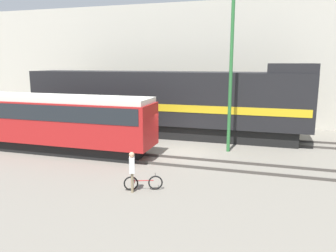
{
  "coord_description": "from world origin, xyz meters",
  "views": [
    {
      "loc": [
        4.82,
        -18.43,
        5.41
      ],
      "look_at": [
        -0.53,
        -0.84,
        1.8
      ],
      "focal_mm": 35.0,
      "sensor_mm": 36.0,
      "label": 1
    }
  ],
  "objects_px": {
    "streetcar": "(61,120)",
    "bicycle": "(143,183)",
    "utility_pole_left": "(231,73)",
    "person": "(132,168)",
    "freight_locomotive": "(164,102)"
  },
  "relations": [
    {
      "from": "streetcar",
      "to": "bicycle",
      "type": "relative_size",
      "value": 7.25
    },
    {
      "from": "utility_pole_left",
      "to": "streetcar",
      "type": "bearing_deg",
      "value": -162.07
    },
    {
      "from": "streetcar",
      "to": "person",
      "type": "height_order",
      "value": "streetcar"
    },
    {
      "from": "person",
      "to": "freight_locomotive",
      "type": "bearing_deg",
      "value": 100.52
    },
    {
      "from": "freight_locomotive",
      "to": "person",
      "type": "distance_m",
      "value": 11.0
    },
    {
      "from": "person",
      "to": "bicycle",
      "type": "bearing_deg",
      "value": 38.74
    },
    {
      "from": "streetcar",
      "to": "bicycle",
      "type": "xyz_separation_m",
      "value": [
        6.86,
        -4.21,
        -1.65
      ]
    },
    {
      "from": "freight_locomotive",
      "to": "streetcar",
      "type": "height_order",
      "value": "freight_locomotive"
    },
    {
      "from": "person",
      "to": "utility_pole_left",
      "type": "distance_m",
      "value": 9.04
    },
    {
      "from": "person",
      "to": "utility_pole_left",
      "type": "xyz_separation_m",
      "value": [
        3.12,
        7.62,
        3.72
      ]
    },
    {
      "from": "streetcar",
      "to": "utility_pole_left",
      "type": "bearing_deg",
      "value": 17.93
    },
    {
      "from": "person",
      "to": "utility_pole_left",
      "type": "relative_size",
      "value": 0.18
    },
    {
      "from": "freight_locomotive",
      "to": "person",
      "type": "height_order",
      "value": "freight_locomotive"
    },
    {
      "from": "bicycle",
      "to": "person",
      "type": "relative_size",
      "value": 0.91
    },
    {
      "from": "bicycle",
      "to": "streetcar",
      "type": "bearing_deg",
      "value": 148.47
    }
  ]
}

